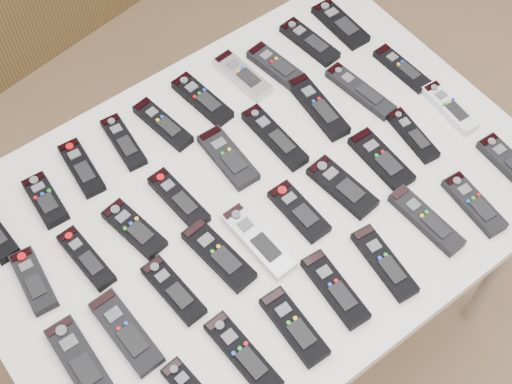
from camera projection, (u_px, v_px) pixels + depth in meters
ground at (273, 366)px, 2.19m from camera, size 4.00×4.00×0.00m
table at (256, 210)px, 1.64m from camera, size 1.25×0.88×0.78m
remote_1 at (45, 200)px, 1.57m from camera, size 0.06×0.14×0.02m
remote_2 at (82, 168)px, 1.62m from camera, size 0.06×0.16×0.02m
remote_3 at (124, 142)px, 1.66m from camera, size 0.06×0.16×0.02m
remote_4 at (163, 124)px, 1.69m from camera, size 0.07×0.17×0.02m
remote_5 at (202, 99)px, 1.73m from camera, size 0.07×0.18×0.02m
remote_6 at (242, 76)px, 1.77m from camera, size 0.07×0.17×0.02m
remote_7 at (276, 66)px, 1.78m from camera, size 0.07×0.17×0.02m
remote_8 at (310, 42)px, 1.83m from camera, size 0.07×0.18×0.02m
remote_9 at (340, 24)px, 1.86m from camera, size 0.06×0.17×0.02m
remote_10 at (34, 281)px, 1.47m from camera, size 0.07×0.15×0.02m
remote_11 at (86, 258)px, 1.50m from camera, size 0.06×0.16×0.02m
remote_12 at (134, 229)px, 1.54m from camera, size 0.08×0.16×0.02m
remote_13 at (179, 199)px, 1.58m from camera, size 0.06×0.17×0.02m
remote_14 at (228, 158)px, 1.64m from camera, size 0.07×0.17×0.02m
remote_15 at (274, 137)px, 1.67m from camera, size 0.05×0.20×0.02m
remote_16 at (318, 107)px, 1.71m from camera, size 0.07×0.20×0.02m
remote_17 at (360, 91)px, 1.74m from camera, size 0.07×0.20×0.02m
remote_18 at (402, 68)px, 1.78m from camera, size 0.05×0.17×0.02m
remote_19 at (80, 362)px, 1.38m from camera, size 0.07×0.19×0.02m
remote_20 at (126, 332)px, 1.41m from camera, size 0.07×0.19×0.02m
remote_21 at (173, 290)px, 1.46m from camera, size 0.06×0.17×0.02m
remote_22 at (219, 255)px, 1.50m from camera, size 0.08×0.19×0.02m
remote_23 at (258, 241)px, 1.52m from camera, size 0.06×0.20×0.02m
remote_24 at (299, 211)px, 1.56m from camera, size 0.06×0.16×0.02m
remote_25 at (342, 187)px, 1.59m from camera, size 0.08×0.17×0.02m
remote_26 at (381, 159)px, 1.63m from camera, size 0.07×0.17×0.02m
remote_27 at (413, 135)px, 1.67m from camera, size 0.06×0.16×0.02m
remote_28 at (450, 108)px, 1.71m from camera, size 0.06×0.17×0.02m
remote_31 at (243, 354)px, 1.39m from camera, size 0.06×0.19×0.02m
remote_32 at (294, 327)px, 1.42m from camera, size 0.06×0.17×0.02m
remote_33 at (335, 289)px, 1.46m from camera, size 0.07×0.18×0.02m
remote_34 at (384, 263)px, 1.49m from camera, size 0.07×0.18×0.02m
remote_35 at (426, 220)px, 1.55m from camera, size 0.06×0.19×0.02m
remote_36 at (474, 204)px, 1.57m from camera, size 0.07×0.17×0.02m
remote_37 at (509, 163)px, 1.63m from camera, size 0.06×0.17×0.02m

